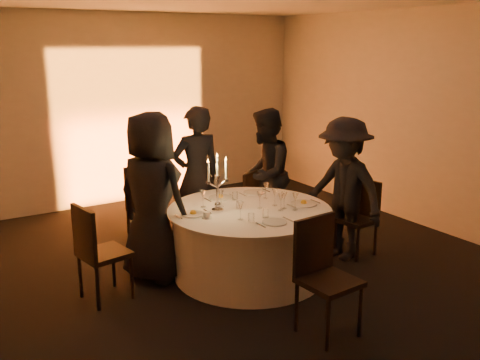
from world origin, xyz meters
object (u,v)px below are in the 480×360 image
banquet_table (249,242)px  chair_left (96,248)px  guest_back_right (265,174)px  candelabra (217,191)px  guest_right (344,189)px  guest_back_left (197,176)px  chair_back_left (142,198)px  guest_left (152,198)px  chair_right (360,213)px  chair_front (323,269)px  chair_back_right (245,199)px  coffee_cup (207,215)px

banquet_table → chair_left: size_ratio=1.79×
guest_back_right → candelabra: guest_back_right is taller
guest_right → candelabra: size_ratio=2.67×
banquet_table → guest_back_left: bearing=92.5°
chair_back_left → guest_right: bearing=153.4°
guest_left → guest_right: bearing=-133.0°
guest_left → guest_right: (2.16, -0.64, -0.07)m
chair_right → chair_front: size_ratio=0.88×
chair_back_right → coffee_cup: size_ratio=7.94×
chair_left → chair_back_right: chair_left is taller
chair_back_left → guest_right: 2.58m
banquet_table → chair_back_right: chair_back_right is taller
chair_back_right → guest_right: bearing=85.4°
guest_back_left → coffee_cup: guest_back_left is taller
chair_back_left → guest_back_right: size_ratio=0.59×
chair_front → coffee_cup: chair_front is taller
guest_right → coffee_cup: size_ratio=15.50×
chair_left → candelabra: size_ratio=1.57×
candelabra → banquet_table: bearing=-19.3°
candelabra → guest_right: bearing=-10.4°
guest_back_left → guest_back_right: size_ratio=1.04×
coffee_cup → guest_right: bearing=-4.4°
coffee_cup → guest_back_right: bearing=34.6°
chair_front → candelabra: size_ratio=1.64×
chair_left → coffee_cup: 1.15m
chair_right → guest_left: 2.55m
guest_back_right → candelabra: size_ratio=2.69×
guest_left → coffee_cup: guest_left is taller
guest_right → coffee_cup: 1.77m
chair_back_left → guest_right: guest_right is taller
guest_right → guest_back_right: bearing=-168.5°
chair_back_right → candelabra: size_ratio=1.37×
banquet_table → chair_back_left: 1.76m
chair_back_right → chair_front: size_ratio=0.83×
chair_left → guest_back_right: size_ratio=0.58×
chair_front → chair_right: bearing=32.3°
guest_back_left → chair_front: bearing=91.2°
guest_left → guest_back_left: (0.89, 0.69, -0.03)m
chair_right → coffee_cup: size_ratio=8.35×
banquet_table → candelabra: candelabra is taller
guest_back_left → chair_left: bearing=32.1°
chair_right → guest_back_left: size_ratio=0.51×
coffee_cup → banquet_table: bearing=3.4°
chair_left → chair_right: 3.16m
guest_back_left → candelabra: guest_back_left is taller
chair_front → banquet_table: bearing=81.5°
guest_back_left → guest_back_right: bearing=167.4°
chair_back_left → chair_left: bearing=71.6°
chair_right → chair_left: bearing=-106.0°
chair_left → chair_back_right: bearing=-78.8°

